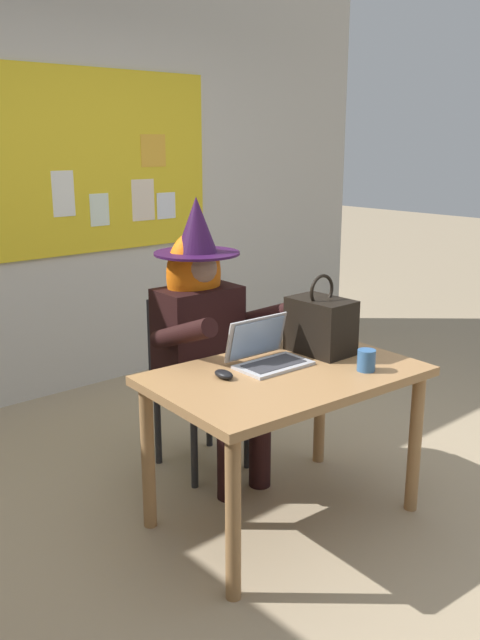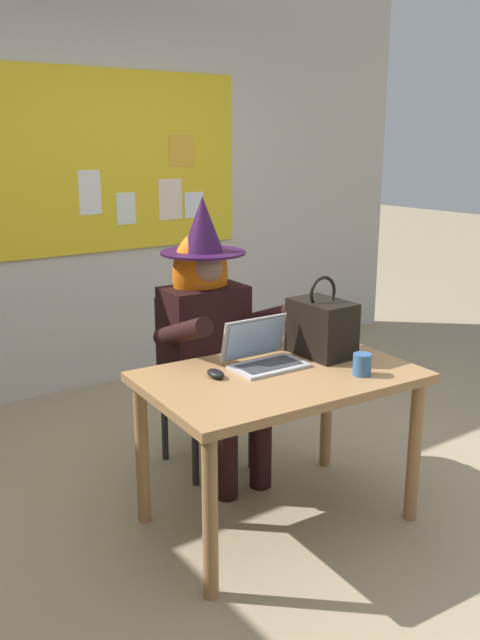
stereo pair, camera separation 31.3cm
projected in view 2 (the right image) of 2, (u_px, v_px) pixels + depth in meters
name	position (u px, v px, depth m)	size (l,w,h in m)	color
ground_plane	(281.00, 517.00, 3.11)	(24.00, 24.00, 0.00)	tan
wall_back_bulletin	(78.00, 175.00, 4.44)	(5.74, 2.37, 2.92)	beige
desk_main	(280.00, 394.00, 2.93)	(1.22, 0.82, 0.71)	#A37547
chair_at_desk	(199.00, 370.00, 3.56)	(0.44, 0.44, 0.90)	black
person_costumed	(210.00, 324.00, 3.39)	(0.61, 0.69, 1.43)	black
laptop	(263.00, 355.00, 3.00)	(0.34, 0.26, 0.21)	#B7B7BC
computer_mouse	(216.00, 374.00, 2.85)	(0.06, 0.10, 0.03)	black
handbag	(322.00, 327.00, 3.12)	(0.20, 0.30, 0.38)	black
coffee_mug	(362.00, 364.00, 2.87)	(0.08, 0.08, 0.10)	#336099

